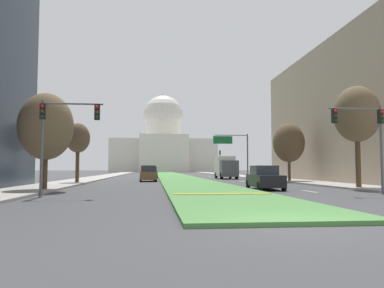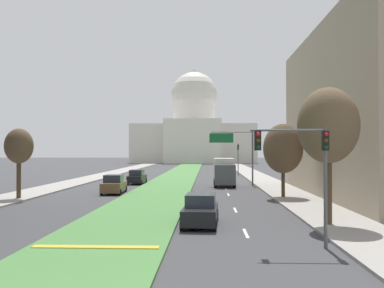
{
  "view_description": "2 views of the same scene",
  "coord_description": "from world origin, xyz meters",
  "px_view_note": "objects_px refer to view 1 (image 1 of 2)",
  "views": [
    {
      "loc": [
        -3.72,
        -9.47,
        1.56
      ],
      "look_at": [
        0.07,
        26.81,
        3.92
      ],
      "focal_mm": 34.47,
      "sensor_mm": 36.0,
      "label": 1
    },
    {
      "loc": [
        4.68,
        -7.59,
        4.21
      ],
      "look_at": [
        2.81,
        42.42,
        4.88
      ],
      "focal_mm": 40.23,
      "sensor_mm": 36.0,
      "label": 2
    }
  ],
  "objects_px": {
    "street_tree_right_mid": "(289,143)",
    "sedan_lead_stopped": "(264,178)",
    "street_tree_left_mid": "(78,139)",
    "traffic_light_near_left": "(58,126)",
    "overhead_guide_sign": "(235,147)",
    "traffic_light_near_right": "(368,130)",
    "street_tree_left_near": "(46,127)",
    "street_tree_right_near": "(357,115)",
    "traffic_light_far_right": "(220,159)",
    "sedan_midblock": "(148,174)",
    "box_truck_delivery": "(226,167)",
    "capitol_building": "(163,146)",
    "sedan_distant": "(151,173)"
  },
  "relations": [
    {
      "from": "street_tree_right_mid",
      "to": "sedan_lead_stopped",
      "type": "bearing_deg",
      "value": -117.41
    },
    {
      "from": "street_tree_left_mid",
      "to": "street_tree_right_mid",
      "type": "distance_m",
      "value": 22.47
    },
    {
      "from": "traffic_light_near_left",
      "to": "overhead_guide_sign",
      "type": "distance_m",
      "value": 36.19
    },
    {
      "from": "traffic_light_near_right",
      "to": "street_tree_left_near",
      "type": "bearing_deg",
      "value": 165.47
    },
    {
      "from": "street_tree_right_mid",
      "to": "sedan_lead_stopped",
      "type": "xyz_separation_m",
      "value": [
        -6.91,
        -13.32,
        -3.49
      ]
    },
    {
      "from": "street_tree_left_near",
      "to": "street_tree_right_mid",
      "type": "bearing_deg",
      "value": 31.82
    },
    {
      "from": "street_tree_right_near",
      "to": "street_tree_left_mid",
      "type": "distance_m",
      "value": 25.38
    },
    {
      "from": "street_tree_right_near",
      "to": "street_tree_right_mid",
      "type": "bearing_deg",
      "value": 90.46
    },
    {
      "from": "traffic_light_far_right",
      "to": "street_tree_left_mid",
      "type": "relative_size",
      "value": 0.87
    },
    {
      "from": "traffic_light_far_right",
      "to": "sedan_lead_stopped",
      "type": "bearing_deg",
      "value": -96.49
    },
    {
      "from": "sedan_midblock",
      "to": "box_truck_delivery",
      "type": "relative_size",
      "value": 0.7
    },
    {
      "from": "street_tree_right_mid",
      "to": "sedan_midblock",
      "type": "bearing_deg",
      "value": 167.24
    },
    {
      "from": "overhead_guide_sign",
      "to": "box_truck_delivery",
      "type": "xyz_separation_m",
      "value": [
        -1.5,
        -0.57,
        -2.95
      ]
    },
    {
      "from": "traffic_light_near_left",
      "to": "street_tree_left_mid",
      "type": "height_order",
      "value": "street_tree_left_mid"
    },
    {
      "from": "sedan_lead_stopped",
      "to": "box_truck_delivery",
      "type": "distance_m",
      "value": 26.0
    },
    {
      "from": "capitol_building",
      "to": "sedan_distant",
      "type": "distance_m",
      "value": 92.18
    },
    {
      "from": "sedan_lead_stopped",
      "to": "traffic_light_far_right",
      "type": "bearing_deg",
      "value": 83.51
    },
    {
      "from": "capitol_building",
      "to": "sedan_lead_stopped",
      "type": "xyz_separation_m",
      "value": [
        4.26,
        -119.92,
        -9.56
      ]
    },
    {
      "from": "traffic_light_far_right",
      "to": "box_truck_delivery",
      "type": "height_order",
      "value": "traffic_light_far_right"
    },
    {
      "from": "street_tree_left_near",
      "to": "street_tree_right_near",
      "type": "distance_m",
      "value": 22.27
    },
    {
      "from": "capitol_building",
      "to": "sedan_lead_stopped",
      "type": "distance_m",
      "value": 120.37
    },
    {
      "from": "street_tree_left_near",
      "to": "street_tree_right_near",
      "type": "height_order",
      "value": "street_tree_right_near"
    },
    {
      "from": "overhead_guide_sign",
      "to": "street_tree_right_mid",
      "type": "xyz_separation_m",
      "value": [
        3.13,
        -13.13,
        -0.32
      ]
    },
    {
      "from": "street_tree_left_near",
      "to": "traffic_light_far_right",
      "type": "bearing_deg",
      "value": 66.8
    },
    {
      "from": "traffic_light_near_right",
      "to": "overhead_guide_sign",
      "type": "relative_size",
      "value": 0.8
    },
    {
      "from": "traffic_light_far_right",
      "to": "sedan_midblock",
      "type": "relative_size",
      "value": 1.15
    },
    {
      "from": "capitol_building",
      "to": "overhead_guide_sign",
      "type": "relative_size",
      "value": 6.11
    },
    {
      "from": "traffic_light_near_left",
      "to": "overhead_guide_sign",
      "type": "height_order",
      "value": "overhead_guide_sign"
    },
    {
      "from": "street_tree_right_near",
      "to": "box_truck_delivery",
      "type": "distance_m",
      "value": 26.86
    },
    {
      "from": "sedan_midblock",
      "to": "traffic_light_near_left",
      "type": "bearing_deg",
      "value": -101.38
    },
    {
      "from": "traffic_light_near_left",
      "to": "street_tree_left_near",
      "type": "xyz_separation_m",
      "value": [
        -2.11,
        5.14,
        0.53
      ]
    },
    {
      "from": "traffic_light_near_left",
      "to": "traffic_light_near_right",
      "type": "xyz_separation_m",
      "value": [
        17.71,
        0.0,
        0.0
      ]
    },
    {
      "from": "street_tree_right_near",
      "to": "box_truck_delivery",
      "type": "height_order",
      "value": "street_tree_right_near"
    },
    {
      "from": "sedan_midblock",
      "to": "traffic_light_far_right",
      "type": "bearing_deg",
      "value": 65.58
    },
    {
      "from": "traffic_light_near_right",
      "to": "street_tree_left_mid",
      "type": "xyz_separation_m",
      "value": [
        -20.08,
        16.97,
        0.66
      ]
    },
    {
      "from": "box_truck_delivery",
      "to": "street_tree_right_near",
      "type": "bearing_deg",
      "value": -79.74
    },
    {
      "from": "street_tree_left_mid",
      "to": "street_tree_right_near",
      "type": "bearing_deg",
      "value": -27.47
    },
    {
      "from": "street_tree_right_mid",
      "to": "traffic_light_far_right",
      "type": "bearing_deg",
      "value": 92.44
    },
    {
      "from": "box_truck_delivery",
      "to": "overhead_guide_sign",
      "type": "bearing_deg",
      "value": 20.76
    },
    {
      "from": "capitol_building",
      "to": "street_tree_right_mid",
      "type": "bearing_deg",
      "value": -84.02
    },
    {
      "from": "street_tree_left_mid",
      "to": "street_tree_right_mid",
      "type": "xyz_separation_m",
      "value": [
        22.39,
        1.9,
        -0.15
      ]
    },
    {
      "from": "street_tree_left_near",
      "to": "sedan_lead_stopped",
      "type": "bearing_deg",
      "value": 1.55
    },
    {
      "from": "traffic_light_far_right",
      "to": "street_tree_right_mid",
      "type": "distance_m",
      "value": 34.51
    },
    {
      "from": "box_truck_delivery",
      "to": "capitol_building",
      "type": "bearing_deg",
      "value": 93.98
    },
    {
      "from": "street_tree_right_near",
      "to": "street_tree_left_near",
      "type": "bearing_deg",
      "value": -179.65
    },
    {
      "from": "street_tree_left_mid",
      "to": "sedan_distant",
      "type": "relative_size",
      "value": 1.43
    },
    {
      "from": "overhead_guide_sign",
      "to": "sedan_distant",
      "type": "xyz_separation_m",
      "value": [
        -12.08,
        1.87,
        -3.81
      ]
    },
    {
      "from": "sedan_midblock",
      "to": "sedan_lead_stopped",
      "type": "bearing_deg",
      "value": -62.91
    },
    {
      "from": "sedan_distant",
      "to": "box_truck_delivery",
      "type": "height_order",
      "value": "box_truck_delivery"
    },
    {
      "from": "street_tree_right_near",
      "to": "sedan_distant",
      "type": "distance_m",
      "value": 32.77
    }
  ]
}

